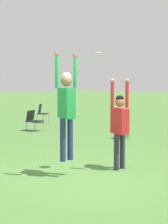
{
  "coord_description": "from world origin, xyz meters",
  "views": [
    {
      "loc": [
        -5.5,
        -5.24,
        1.95
      ],
      "look_at": [
        0.42,
        0.42,
        1.3
      ],
      "focal_mm": 60.0,
      "sensor_mm": 36.0,
      "label": 1
    }
  ],
  "objects_px": {
    "frisbee": "(96,53)",
    "cooler_box": "(122,133)",
    "person_jumping": "(66,103)",
    "person_defending": "(120,122)",
    "camping_chair_1": "(42,112)",
    "camping_chair_2": "(33,119)"
  },
  "relations": [
    {
      "from": "frisbee",
      "to": "cooler_box",
      "type": "xyz_separation_m",
      "value": [
        4.17,
        2.51,
        -2.38
      ]
    },
    {
      "from": "person_jumping",
      "to": "cooler_box",
      "type": "height_order",
      "value": "person_jumping"
    },
    {
      "from": "cooler_box",
      "to": "person_defending",
      "type": "bearing_deg",
      "value": -142.77
    },
    {
      "from": "person_jumping",
      "to": "cooler_box",
      "type": "relative_size",
      "value": 5.37
    },
    {
      "from": "camping_chair_1",
      "to": "camping_chair_2",
      "type": "bearing_deg",
      "value": 4.91
    },
    {
      "from": "frisbee",
      "to": "cooler_box",
      "type": "relative_size",
      "value": 0.64
    },
    {
      "from": "person_defending",
      "to": "cooler_box",
      "type": "distance_m",
      "value": 4.69
    },
    {
      "from": "frisbee",
      "to": "camping_chair_1",
      "type": "relative_size",
      "value": 0.3
    },
    {
      "from": "cooler_box",
      "to": "camping_chair_1",
      "type": "bearing_deg",
      "value": 76.95
    },
    {
      "from": "person_jumping",
      "to": "person_defending",
      "type": "relative_size",
      "value": 1.09
    },
    {
      "from": "camping_chair_2",
      "to": "cooler_box",
      "type": "xyz_separation_m",
      "value": [
        0.79,
        -3.91,
        -0.28
      ]
    },
    {
      "from": "camping_chair_1",
      "to": "camping_chair_2",
      "type": "distance_m",
      "value": 3.02
    },
    {
      "from": "cooler_box",
      "to": "person_jumping",
      "type": "bearing_deg",
      "value": -154.2
    },
    {
      "from": "person_jumping",
      "to": "camping_chair_2",
      "type": "bearing_deg",
      "value": -14.86
    },
    {
      "from": "person_defending",
      "to": "cooler_box",
      "type": "height_order",
      "value": "person_defending"
    },
    {
      "from": "frisbee",
      "to": "person_defending",
      "type": "bearing_deg",
      "value": -29.16
    },
    {
      "from": "frisbee",
      "to": "camping_chair_1",
      "type": "distance_m",
      "value": 10.36
    },
    {
      "from": "person_jumping",
      "to": "camping_chair_1",
      "type": "distance_m",
      "value": 10.52
    },
    {
      "from": "camping_chair_1",
      "to": "camping_chair_2",
      "type": "height_order",
      "value": "camping_chair_1"
    },
    {
      "from": "person_defending",
      "to": "camping_chair_2",
      "type": "distance_m",
      "value": 7.32
    },
    {
      "from": "frisbee",
      "to": "camping_chair_1",
      "type": "height_order",
      "value": "frisbee"
    },
    {
      "from": "person_defending",
      "to": "frisbee",
      "type": "height_order",
      "value": "frisbee"
    }
  ]
}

